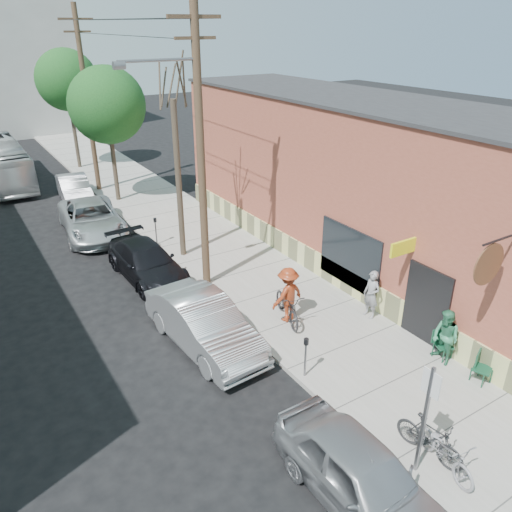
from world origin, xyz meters
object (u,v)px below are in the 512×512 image
parking_meter_near (306,351)px  tree_leafy_mid (107,105)px  car_0 (362,476)px  car_1 (204,324)px  tree_leafy_far (67,80)px  patio_chair_b (482,369)px  bus (5,163)px  sign_post (426,411)px  parking_meter_far (156,227)px  car_4 (74,189)px  patron_green (445,337)px  car_3 (92,219)px  patron_grey (371,294)px  parked_bike_a (430,439)px  parked_bike_b (445,451)px  car_2 (147,262)px  utility_pole_near (199,146)px  tree_bare (179,182)px  cyclist (288,295)px  patio_chair_a (443,345)px

parking_meter_near → tree_leafy_mid: size_ratio=0.17×
car_0 → car_1: 6.77m
tree_leafy_far → patio_chair_b: tree_leafy_far is taller
bus → tree_leafy_far: bearing=12.7°
sign_post → parking_meter_far: (-0.10, 14.83, -0.85)m
parking_meter_far → car_4: bearing=99.7°
patron_green → sign_post: bearing=-49.9°
tree_leafy_mid → car_3: bearing=-122.4°
tree_leafy_mid → patron_grey: size_ratio=4.24×
patron_green → parked_bike_a: patron_green is taller
patron_green → parked_bike_b: bearing=-42.5°
car_2 → tree_leafy_far: bearing=81.3°
patron_grey → bus: (-7.90, 23.89, 0.30)m
car_3 → utility_pole_near: bearing=-68.2°
tree_leafy_far → patio_chair_b: (3.40, -29.04, -5.23)m
parked_bike_b → patron_grey: bearing=70.9°
patron_green → parked_bike_b: size_ratio=0.94×
parking_meter_far → tree_leafy_mid: size_ratio=0.17×
parking_meter_near → car_1: size_ratio=0.25×
tree_bare → car_3: 5.90m
sign_post → tree_bare: tree_bare is taller
tree_bare → car_1: bearing=-109.1°
cyclist → car_2: 6.28m
tree_leafy_far → car_0: bearing=-93.8°
patron_green → car_4: patron_green is taller
parking_meter_far → patron_green: (3.78, -12.53, 0.01)m
car_1 → parked_bike_b: bearing=-76.4°
car_3 → car_1: bearing=-82.1°
parked_bike_a → car_3: size_ratio=0.31×
sign_post → tree_leafy_mid: tree_leafy_mid is taller
parking_meter_far → tree_leafy_mid: (0.55, 7.05, 4.30)m
car_0 → parked_bike_b: bearing=-11.5°
patron_green → cyclist: 4.96m
parked_bike_b → car_2: car_2 is taller
sign_post → car_0: bearing=175.1°
utility_pole_near → car_4: (-1.59, 12.98, -4.69)m
car_2 → bus: bus is taller
sign_post → tree_leafy_far: tree_leafy_far is taller
patron_green → bus: bearing=-155.5°
tree_leafy_far → car_4: tree_leafy_far is taller
car_3 → bus: bearing=106.7°
parking_meter_near → parked_bike_a: 3.86m
cyclist → patio_chair_a: bearing=114.4°
utility_pole_near → cyclist: (1.15, -3.75, -4.31)m
car_2 → tree_bare: bearing=24.2°
patron_green → car_4: size_ratio=0.39×
tree_leafy_mid → car_0: (-2.00, -21.75, -4.53)m
tree_leafy_mid → car_1: bearing=-98.3°
tree_bare → parked_bike_a: bearing=-89.6°
parked_bike_b → car_1: bearing=117.9°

